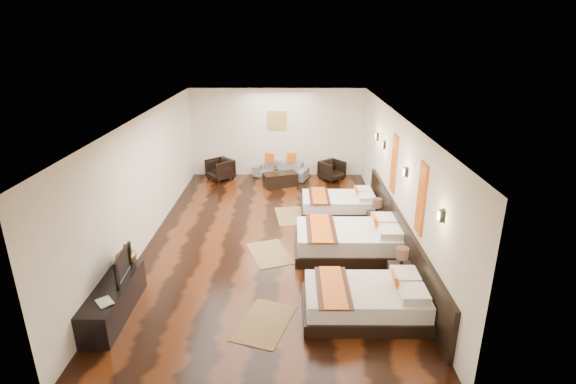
{
  "coord_description": "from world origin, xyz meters",
  "views": [
    {
      "loc": [
        0.44,
        -9.18,
        4.5
      ],
      "look_at": [
        0.37,
        0.08,
        1.1
      ],
      "focal_mm": 27.68,
      "sensor_mm": 36.0,
      "label": 1
    }
  ],
  "objects_px": {
    "armchair_right": "(332,170)",
    "bed_near": "(366,300)",
    "tv_console": "(114,300)",
    "tv": "(119,265)",
    "coffee_table": "(280,179)",
    "nightstand_a": "(400,274)",
    "figurine": "(126,254)",
    "armchair_left": "(220,169)",
    "bed_far": "(339,204)",
    "table_plant": "(276,169)",
    "nightstand_b": "(376,220)",
    "sofa": "(281,170)",
    "book": "(98,305)",
    "bed_mid": "(350,240)"
  },
  "relations": [
    {
      "from": "nightstand_a",
      "to": "book",
      "type": "xyz_separation_m",
      "value": [
        -4.95,
        -1.4,
        0.27
      ]
    },
    {
      "from": "bed_near",
      "to": "book",
      "type": "distance_m",
      "value": 4.25
    },
    {
      "from": "armchair_right",
      "to": "nightstand_b",
      "type": "bearing_deg",
      "value": -118.45
    },
    {
      "from": "tv",
      "to": "coffee_table",
      "type": "distance_m",
      "value": 6.82
    },
    {
      "from": "figurine",
      "to": "sofa",
      "type": "relative_size",
      "value": 0.22
    },
    {
      "from": "bed_far",
      "to": "figurine",
      "type": "relative_size",
      "value": 5.09
    },
    {
      "from": "coffee_table",
      "to": "figurine",
      "type": "bearing_deg",
      "value": -114.15
    },
    {
      "from": "sofa",
      "to": "armchair_right",
      "type": "bearing_deg",
      "value": 13.5
    },
    {
      "from": "bed_near",
      "to": "armchair_right",
      "type": "distance_m",
      "value": 7.12
    },
    {
      "from": "armchair_right",
      "to": "coffee_table",
      "type": "distance_m",
      "value": 1.73
    },
    {
      "from": "bed_mid",
      "to": "tv_console",
      "type": "height_order",
      "value": "bed_mid"
    },
    {
      "from": "figurine",
      "to": "armchair_left",
      "type": "relative_size",
      "value": 0.53
    },
    {
      "from": "nightstand_a",
      "to": "nightstand_b",
      "type": "height_order",
      "value": "nightstand_a"
    },
    {
      "from": "figurine",
      "to": "armchair_left",
      "type": "height_order",
      "value": "figurine"
    },
    {
      "from": "nightstand_a",
      "to": "sofa",
      "type": "xyz_separation_m",
      "value": [
        -2.33,
        6.52,
        -0.04
      ]
    },
    {
      "from": "sofa",
      "to": "bed_mid",
      "type": "bearing_deg",
      "value": -51.93
    },
    {
      "from": "tv_console",
      "to": "nightstand_a",
      "type": "bearing_deg",
      "value": 9.71
    },
    {
      "from": "coffee_table",
      "to": "nightstand_a",
      "type": "bearing_deg",
      "value": -67.81
    },
    {
      "from": "sofa",
      "to": "tv_console",
      "type": "bearing_deg",
      "value": -88.55
    },
    {
      "from": "nightstand_a",
      "to": "armchair_right",
      "type": "xyz_separation_m",
      "value": [
        -0.71,
        6.3,
        0.02
      ]
    },
    {
      "from": "bed_far",
      "to": "nightstand_a",
      "type": "distance_m",
      "value": 3.61
    },
    {
      "from": "bed_far",
      "to": "figurine",
      "type": "distance_m",
      "value": 5.58
    },
    {
      "from": "table_plant",
      "to": "sofa",
      "type": "bearing_deg",
      "value": 82.26
    },
    {
      "from": "book",
      "to": "table_plant",
      "type": "height_order",
      "value": "table_plant"
    },
    {
      "from": "armchair_right",
      "to": "bed_near",
      "type": "bearing_deg",
      "value": -129.19
    },
    {
      "from": "bed_near",
      "to": "nightstand_b",
      "type": "xyz_separation_m",
      "value": [
        0.75,
        3.27,
        0.02
      ]
    },
    {
      "from": "nightstand_a",
      "to": "tv",
      "type": "bearing_deg",
      "value": -173.25
    },
    {
      "from": "bed_near",
      "to": "bed_mid",
      "type": "relative_size",
      "value": 0.9
    },
    {
      "from": "nightstand_a",
      "to": "table_plant",
      "type": "distance_m",
      "value": 6.21
    },
    {
      "from": "bed_far",
      "to": "nightstand_a",
      "type": "relative_size",
      "value": 2.34
    },
    {
      "from": "sofa",
      "to": "coffee_table",
      "type": "height_order",
      "value": "sofa"
    },
    {
      "from": "sofa",
      "to": "armchair_left",
      "type": "distance_m",
      "value": 1.93
    },
    {
      "from": "tv",
      "to": "sofa",
      "type": "bearing_deg",
      "value": -22.87
    },
    {
      "from": "nightstand_b",
      "to": "tv",
      "type": "height_order",
      "value": "tv"
    },
    {
      "from": "tv_console",
      "to": "table_plant",
      "type": "relative_size",
      "value": 6.3
    },
    {
      "from": "bed_far",
      "to": "tv",
      "type": "xyz_separation_m",
      "value": [
        -4.14,
        -4.11,
        0.54
      ]
    },
    {
      "from": "book",
      "to": "nightstand_b",
      "type": "bearing_deg",
      "value": 37.9
    },
    {
      "from": "tv_console",
      "to": "tv",
      "type": "xyz_separation_m",
      "value": [
        0.05,
        0.27,
        0.51
      ]
    },
    {
      "from": "book",
      "to": "figurine",
      "type": "relative_size",
      "value": 0.74
    },
    {
      "from": "bed_mid",
      "to": "bed_far",
      "type": "relative_size",
      "value": 1.18
    },
    {
      "from": "sofa",
      "to": "armchair_right",
      "type": "xyz_separation_m",
      "value": [
        1.62,
        -0.21,
        0.06
      ]
    },
    {
      "from": "bed_near",
      "to": "nightstand_a",
      "type": "xyz_separation_m",
      "value": [
        0.75,
        0.81,
        0.02
      ]
    },
    {
      "from": "bed_near",
      "to": "bed_far",
      "type": "relative_size",
      "value": 1.06
    },
    {
      "from": "bed_near",
      "to": "sofa",
      "type": "distance_m",
      "value": 7.5
    },
    {
      "from": "figurine",
      "to": "armchair_left",
      "type": "bearing_deg",
      "value": 83.85
    },
    {
      "from": "table_plant",
      "to": "nightstand_b",
      "type": "bearing_deg",
      "value": -53.07
    },
    {
      "from": "tv",
      "to": "armchair_left",
      "type": "distance_m",
      "value": 6.95
    },
    {
      "from": "nightstand_a",
      "to": "tv_console",
      "type": "bearing_deg",
      "value": -170.29
    },
    {
      "from": "sofa",
      "to": "book",
      "type": "bearing_deg",
      "value": -87.28
    },
    {
      "from": "nightstand_a",
      "to": "coffee_table",
      "type": "bearing_deg",
      "value": 112.19
    }
  ]
}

